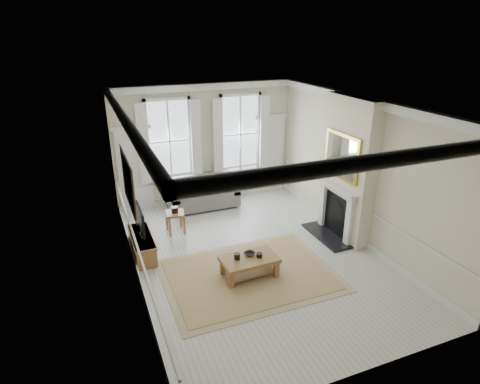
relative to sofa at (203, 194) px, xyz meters
name	(u,v)px	position (x,y,z in m)	size (l,w,h in m)	color
floor	(255,256)	(0.29, -3.11, -0.37)	(7.20, 7.20, 0.00)	#B7B5AD
ceiling	(258,104)	(0.29, -3.11, 3.03)	(7.20, 7.20, 0.00)	white
back_wall	(206,144)	(0.29, 0.49, 1.33)	(5.20, 5.20, 0.00)	beige
left_wall	(130,205)	(-2.31, -3.11, 1.33)	(7.20, 7.20, 0.00)	beige
right_wall	(359,171)	(2.89, -3.11, 1.33)	(7.20, 7.20, 0.00)	beige
window_left	(169,141)	(-0.76, 0.44, 1.53)	(1.26, 0.20, 2.20)	#B2BCC6
window_right	(240,134)	(1.34, 0.44, 1.53)	(1.26, 0.20, 2.20)	#B2BCC6
door_left	(135,171)	(-1.76, 0.45, 0.78)	(0.90, 0.08, 2.30)	silver
door_right	(270,155)	(2.34, 0.45, 0.78)	(0.90, 0.08, 2.30)	silver
painting	(128,182)	(-2.27, -2.81, 1.68)	(0.05, 1.66, 1.06)	#AC6F1D
chimney_breast	(347,169)	(2.71, -2.91, 1.33)	(0.35, 1.70, 3.38)	beige
hearth	(326,236)	(2.29, -2.91, -0.34)	(0.55, 1.50, 0.05)	black
fireplace	(336,208)	(2.49, -2.91, 0.37)	(0.21, 1.45, 1.33)	silver
mirror	(341,156)	(2.50, -2.91, 1.68)	(0.06, 1.26, 1.06)	gold
sofa	(203,194)	(0.00, 0.00, 0.00)	(1.95, 0.95, 0.88)	slate
side_table	(175,216)	(-1.10, -1.28, 0.06)	(0.52, 0.52, 0.54)	brown
rug	(249,275)	(-0.14, -3.76, -0.36)	(3.50, 2.60, 0.02)	tan
coffee_table	(249,261)	(-0.14, -3.76, -0.02)	(1.17, 0.71, 0.43)	brown
ceramic_pot_a	(237,256)	(-0.39, -3.71, 0.12)	(0.12, 0.12, 0.12)	black
ceramic_pot_b	(259,255)	(0.06, -3.81, 0.11)	(0.12, 0.12, 0.09)	black
bowl	(250,254)	(-0.09, -3.66, 0.09)	(0.22, 0.22, 0.05)	black
tv_stand	(142,245)	(-2.05, -2.08, -0.13)	(0.43, 1.34, 0.48)	brown
tv	(141,220)	(-2.03, -2.08, 0.51)	(0.08, 0.90, 0.68)	black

